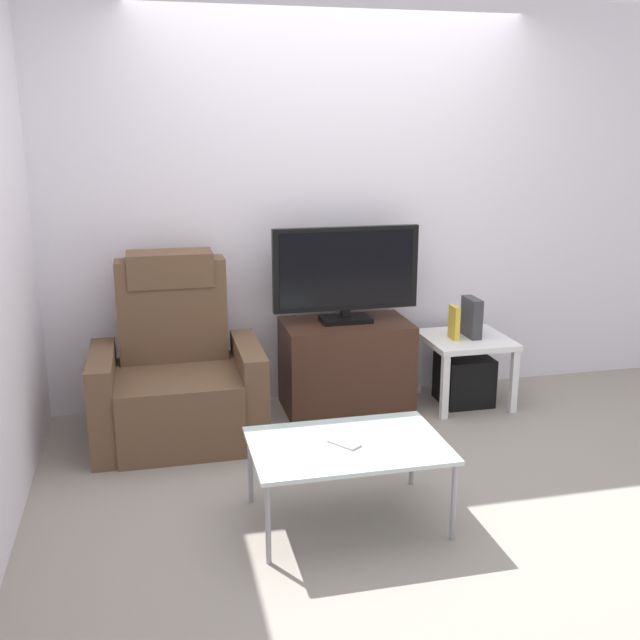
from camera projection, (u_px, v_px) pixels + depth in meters
The scene contains 11 objects.
ground_plane at pixel (379, 462), 4.12m from camera, with size 6.40×6.40×0.00m, color gray.
wall_back at pixel (331, 205), 4.84m from camera, with size 6.40×0.06×2.60m, color silver.
tv_stand at pixel (346, 365), 4.83m from camera, with size 0.81×0.49×0.58m.
television at pixel (346, 272), 4.68m from camera, with size 0.94×0.20×0.61m.
recliner_armchair at pixel (177, 376), 4.38m from camera, with size 0.98×0.78×1.08m.
side_table at pixel (466, 347), 4.90m from camera, with size 0.54×0.54×0.46m.
subwoofer_box at pixel (464, 379), 4.96m from camera, with size 0.32×0.32×0.32m, color black.
book_upright at pixel (454, 323), 4.81m from camera, with size 0.03×0.12×0.22m, color gold.
game_console at pixel (472, 317), 4.86m from camera, with size 0.07×0.20×0.26m, color #333338.
coffee_table at pixel (348, 448), 3.43m from camera, with size 0.90×0.60×0.39m.
cell_phone at pixel (344, 443), 3.41m from camera, with size 0.07×0.15×0.01m, color #B7B7BC.
Camera 1 is at (-1.18, -3.60, 1.84)m, focal length 41.64 mm.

